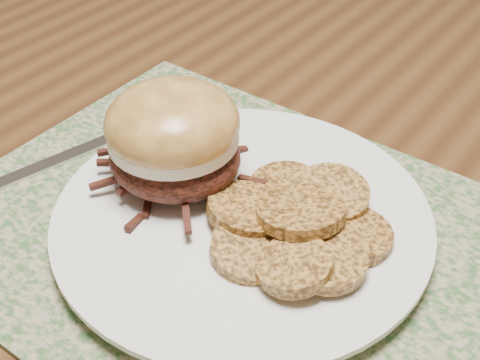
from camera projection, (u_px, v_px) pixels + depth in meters
name	position (u px, v px, depth m)	size (l,w,h in m)	color
dining_table	(333.00, 138.00, 0.73)	(1.50, 0.90, 0.75)	#553618
placemat	(247.00, 242.00, 0.49)	(0.45, 0.33, 0.00)	#3B6232
dinner_plate	(242.00, 220.00, 0.49)	(0.26, 0.26, 0.02)	white
pork_sandwich	(173.00, 137.00, 0.49)	(0.13, 0.12, 0.08)	black
roasted_potatoes	(298.00, 224.00, 0.46)	(0.15, 0.15, 0.04)	#B37B34
fork	(89.00, 148.00, 0.57)	(0.06, 0.16, 0.00)	silver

